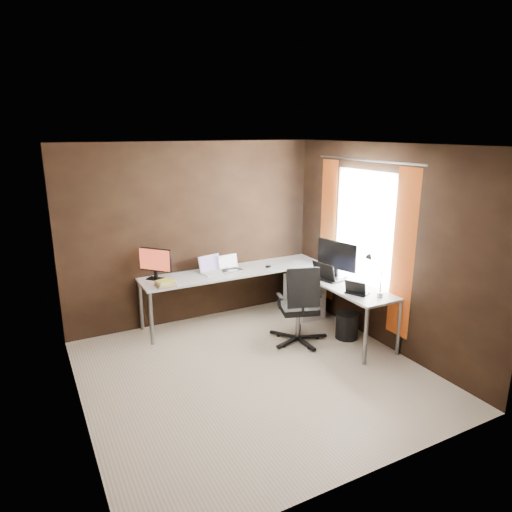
{
  "coord_description": "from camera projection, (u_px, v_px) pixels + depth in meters",
  "views": [
    {
      "loc": [
        -2.11,
        -4.07,
        2.65
      ],
      "look_at": [
        0.53,
        0.95,
        1.07
      ],
      "focal_mm": 32.0,
      "sensor_mm": 36.0,
      "label": 1
    }
  ],
  "objects": [
    {
      "name": "laptop_black_big",
      "position": [
        327.0,
        276.0,
        6.01
      ],
      "size": [
        0.32,
        0.41,
        0.24
      ],
      "rotation": [
        0.0,
        0.0,
        1.76
      ],
      "color": "black",
      "rests_on": "desk"
    },
    {
      "name": "book_stack",
      "position": [
        165.0,
        283.0,
        5.77
      ],
      "size": [
        0.26,
        0.22,
        0.08
      ],
      "rotation": [
        0.0,
        0.0,
        0.15
      ],
      "color": "tan",
      "rests_on": "desk"
    },
    {
      "name": "monitor_left",
      "position": [
        155.0,
        262.0,
        5.99
      ],
      "size": [
        0.34,
        0.38,
        0.42
      ],
      "rotation": [
        0.0,
        0.0,
        -0.84
      ],
      "color": "black",
      "rests_on": "desk"
    },
    {
      "name": "drawer_pedestal",
      "position": [
        304.0,
        296.0,
        6.67
      ],
      "size": [
        0.42,
        0.5,
        0.6
      ],
      "primitive_type": "cube",
      "color": "silver",
      "rests_on": "ground"
    },
    {
      "name": "mouse_left",
      "position": [
        171.0,
        284.0,
        5.81
      ],
      "size": [
        0.09,
        0.06,
        0.03
      ],
      "primitive_type": "ellipsoid",
      "rotation": [
        0.0,
        0.0,
        0.09
      ],
      "color": "black",
      "rests_on": "desk"
    },
    {
      "name": "room",
      "position": [
        278.0,
        259.0,
        5.0
      ],
      "size": [
        3.6,
        3.6,
        2.5
      ],
      "color": "beige",
      "rests_on": "ground"
    },
    {
      "name": "desk_lamp",
      "position": [
        374.0,
        270.0,
        5.35
      ],
      "size": [
        0.18,
        0.2,
        0.52
      ],
      "rotation": [
        0.0,
        0.0,
        -0.39
      ],
      "color": "slate",
      "rests_on": "desk"
    },
    {
      "name": "office_chair",
      "position": [
        299.0,
        320.0,
        5.81
      ],
      "size": [
        0.58,
        0.61,
        1.04
      ],
      "rotation": [
        0.0,
        0.0,
        -0.31
      ],
      "color": "black",
      "rests_on": "ground"
    },
    {
      "name": "wastebasket",
      "position": [
        347.0,
        326.0,
        5.96
      ],
      "size": [
        0.33,
        0.33,
        0.34
      ],
      "primitive_type": "cylinder",
      "rotation": [
        0.0,
        0.0,
        -0.13
      ],
      "color": "black",
      "rests_on": "ground"
    },
    {
      "name": "desk",
      "position": [
        273.0,
        279.0,
        6.21
      ],
      "size": [
        2.65,
        2.25,
        0.73
      ],
      "color": "silver",
      "rests_on": "ground"
    },
    {
      "name": "laptop_silver",
      "position": [
        229.0,
        267.0,
        6.43
      ],
      "size": [
        0.32,
        0.24,
        0.21
      ],
      "rotation": [
        0.0,
        0.0,
        0.06
      ],
      "color": "silver",
      "rests_on": "desk"
    },
    {
      "name": "mouse_corner",
      "position": [
        268.0,
        266.0,
        6.54
      ],
      "size": [
        0.1,
        0.08,
        0.04
      ],
      "primitive_type": "ellipsoid",
      "rotation": [
        0.0,
        0.0,
        -0.19
      ],
      "color": "black",
      "rests_on": "desk"
    },
    {
      "name": "monitor_right",
      "position": [
        337.0,
        257.0,
        6.05
      ],
      "size": [
        0.22,
        0.59,
        0.5
      ],
      "rotation": [
        0.0,
        0.0,
        1.86
      ],
      "color": "black",
      "rests_on": "desk"
    },
    {
      "name": "laptop_white",
      "position": [
        212.0,
        269.0,
        6.32
      ],
      "size": [
        0.39,
        0.32,
        0.23
      ],
      "rotation": [
        0.0,
        0.0,
        0.22
      ],
      "color": "silver",
      "rests_on": "desk"
    },
    {
      "name": "laptop_black_small",
      "position": [
        356.0,
        291.0,
        5.49
      ],
      "size": [
        0.28,
        0.32,
        0.18
      ],
      "rotation": [
        0.0,
        0.0,
        2.05
      ],
      "color": "black",
      "rests_on": "desk"
    }
  ]
}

